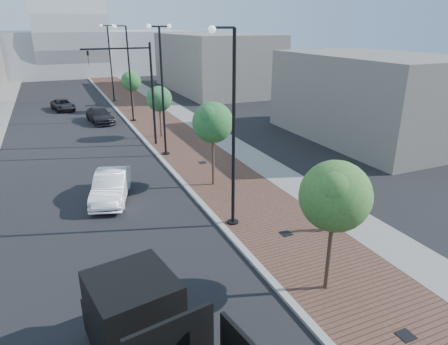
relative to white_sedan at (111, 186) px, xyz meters
name	(u,v)px	position (x,y,z in m)	size (l,w,h in m)	color
sidewalk	(148,108)	(7.85, 24.52, -0.74)	(7.00, 140.00, 0.12)	#4C2D23
concrete_strip	(170,106)	(10.55, 24.52, -0.73)	(2.40, 140.00, 0.13)	slate
curb	(118,110)	(4.35, 24.52, -0.73)	(0.30, 140.00, 0.14)	gray
white_sedan	(111,186)	(0.00, 0.00, 0.00)	(1.69, 4.83, 1.59)	white
dark_car_mid	(63,105)	(-1.26, 27.53, -0.19)	(2.02, 4.39, 1.22)	black
dark_car_far	(100,115)	(1.85, 19.60, -0.08)	(2.01, 4.96, 1.44)	black
pedestrian	(331,216)	(8.85, -7.95, 0.05)	(0.62, 0.41, 1.70)	black
streetlight_1	(231,140)	(4.84, -5.48, 3.55)	(1.44, 0.56, 9.21)	black
streetlight_2	(163,91)	(4.95, 6.52, 4.02)	(1.72, 0.56, 9.28)	black
streetlight_3	(129,78)	(4.84, 18.52, 3.55)	(1.44, 0.56, 9.21)	black
streetlight_4	(111,63)	(4.95, 30.52, 4.02)	(1.72, 0.56, 9.28)	black
traffic_mast	(141,84)	(4.05, 9.52, 4.19)	(5.09, 0.20, 8.00)	black
tree_0	(336,196)	(6.00, -11.46, 3.00)	(2.49, 2.46, 5.04)	#382619
tree_1	(213,123)	(6.00, -0.46, 3.15)	(2.42, 2.38, 5.15)	#382619
tree_2	(160,99)	(6.00, 11.54, 2.56)	(2.22, 2.14, 4.45)	#382619
tree_3	(131,81)	(6.00, 23.54, 2.58)	(2.23, 2.16, 4.47)	#382619
convention_center	(68,41)	(2.35, 69.52, 5.21)	(50.00, 30.00, 50.00)	#9B9FA5
commercial_block_ne	(214,62)	(20.35, 34.52, 3.20)	(12.00, 22.00, 8.00)	slate
commercial_block_e	(371,97)	(22.35, 4.52, 2.70)	(10.00, 16.00, 7.00)	#64605A
utility_cover_0	(406,335)	(6.75, -14.48, -0.67)	(0.50, 0.50, 0.02)	black
utility_cover_1	(286,234)	(6.75, -7.48, -0.67)	(0.50, 0.50, 0.02)	black
utility_cover_2	(202,163)	(6.75, 3.52, -0.67)	(0.50, 0.50, 0.02)	black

